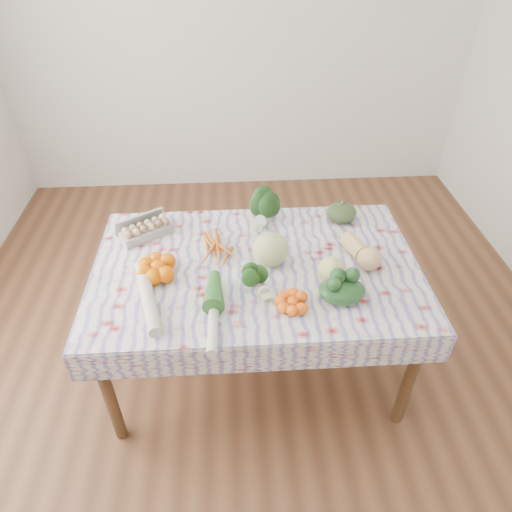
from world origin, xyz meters
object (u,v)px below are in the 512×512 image
egg_carton (147,231)px  kabocha_squash (342,212)px  butternut_squash (362,250)px  dining_table (256,277)px  grapefruit (331,269)px  cabbage (271,249)px

egg_carton → kabocha_squash: size_ratio=1.70×
kabocha_squash → butternut_squash: 0.37m
dining_table → egg_carton: 0.66m
grapefruit → cabbage: bearing=153.6°
butternut_squash → grapefruit: 0.23m
grapefruit → kabocha_squash: bearing=72.6°
egg_carton → kabocha_squash: (1.10, 0.09, 0.02)m
dining_table → egg_carton: egg_carton is taller
dining_table → grapefruit: bearing=-20.0°
kabocha_squash → dining_table: bearing=-143.8°
grapefruit → egg_carton: bearing=156.1°
egg_carton → kabocha_squash: kabocha_squash is taller
dining_table → kabocha_squash: 0.66m
butternut_squash → cabbage: bearing=160.3°
butternut_squash → grapefruit: size_ratio=2.06×
egg_carton → cabbage: (0.66, -0.28, 0.05)m
egg_carton → kabocha_squash: 1.10m
dining_table → butternut_squash: butternut_squash is taller
dining_table → egg_carton: size_ratio=5.60×
dining_table → butternut_squash: bearing=1.2°
egg_carton → grapefruit: bearing=-56.5°
egg_carton → cabbage: cabbage is taller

